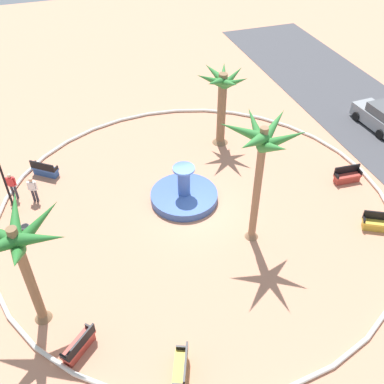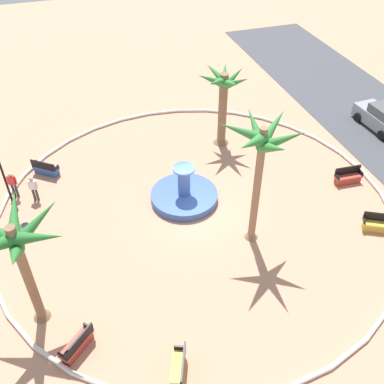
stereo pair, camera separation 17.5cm
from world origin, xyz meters
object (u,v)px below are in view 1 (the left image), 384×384
palm_tree_by_curb (262,151)px  bench_southwest (79,346)px  fountain (184,195)px  palm_tree_near_fountain (19,248)px  lamppost (2,173)px  bench_east (181,369)px  bench_north (45,170)px  bench_southeast (347,177)px  person_cyclist_helmet (33,188)px  trash_bin (26,231)px  person_cyclist_photo (12,185)px  palm_tree_mid_plaza (222,93)px  bench_west (378,224)px  parked_car_leftmost (380,117)px

palm_tree_by_curb → bench_southwest: palm_tree_by_curb is taller
fountain → palm_tree_near_fountain: (5.42, -8.02, 4.04)m
fountain → lamppost: size_ratio=0.82×
palm_tree_near_fountain → lamppost: palm_tree_near_fountain is taller
bench_east → bench_north: same height
bench_southeast → fountain: bearing=-98.9°
bench_east → bench_north: bearing=-164.9°
person_cyclist_helmet → fountain: bearing=72.2°
lamppost → trash_bin: 3.16m
palm_tree_near_fountain → bench_southeast: 18.41m
bench_southeast → bench_southwest: bearing=-69.8°
person_cyclist_photo → palm_tree_mid_plaza: bearing=97.0°
bench_west → bench_southwest: size_ratio=1.08×
bench_east → parked_car_leftmost: 22.24m
lamppost → person_cyclist_photo: lamppost is taller
palm_tree_near_fountain → bench_west: 17.25m
fountain → parked_car_leftmost: bearing=101.4°
palm_tree_near_fountain → person_cyclist_photo: palm_tree_near_fountain is taller
palm_tree_mid_plaza → person_cyclist_photo: 13.26m
bench_southwest → person_cyclist_helmet: (-10.00, -1.08, 0.54)m
bench_west → trash_bin: size_ratio=2.26×
person_cyclist_photo → bench_west: bearing=64.2°
fountain → bench_southeast: 9.62m
bench_west → parked_car_leftmost: 10.48m
bench_west → bench_north: bearing=-122.6°
bench_southwest → person_cyclist_photo: (-10.62, -2.14, 0.60)m
palm_tree_mid_plaza → person_cyclist_photo: (1.57, -12.90, -2.65)m
fountain → bench_west: fountain is taller
palm_tree_mid_plaza → parked_car_leftmost: size_ratio=1.25×
bench_north → person_cyclist_photo: bearing=-47.3°
fountain → palm_tree_mid_plaza: (-4.71, 3.99, 3.29)m
bench_west → person_cyclist_photo: size_ratio=0.97×
fountain → bench_north: fountain is taller
bench_east → person_cyclist_helmet: 13.06m
bench_west → palm_tree_mid_plaza: bearing=-154.8°
lamppost → bench_north: bearing=146.8°
bench_north → bench_east: bearing=15.1°
bench_east → lamppost: lamppost is taller
trash_bin → parked_car_leftmost: size_ratio=0.18×
bench_west → person_cyclist_photo: person_cyclist_photo is taller
bench_southeast → lamppost: lamppost is taller
bench_southeast → person_cyclist_helmet: bearing=-103.0°
palm_tree_near_fountain → bench_southeast: (-3.93, 17.53, -4.01)m
bench_west → trash_bin: (-5.20, -17.20, 0.04)m
palm_tree_near_fountain → bench_north: 10.98m
palm_tree_by_curb → bench_east: size_ratio=4.03×
palm_tree_mid_plaza → lamppost: (2.78, -12.99, -0.94)m
bench_southeast → person_cyclist_photo: bearing=-104.1°
palm_tree_mid_plaza → bench_west: 11.64m
bench_east → bench_southwest: 4.16m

